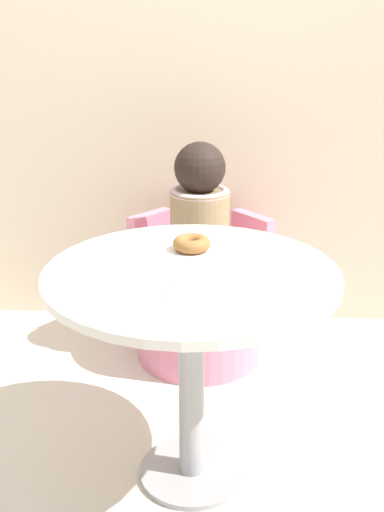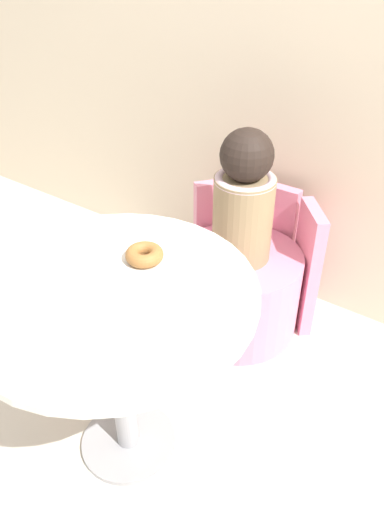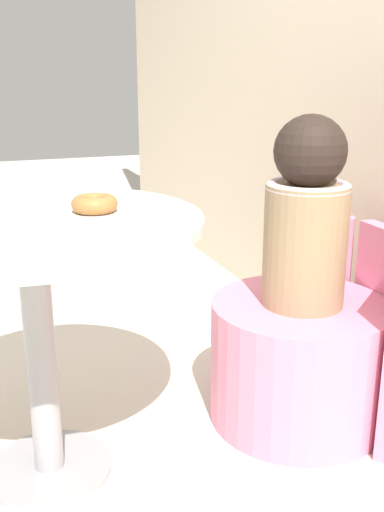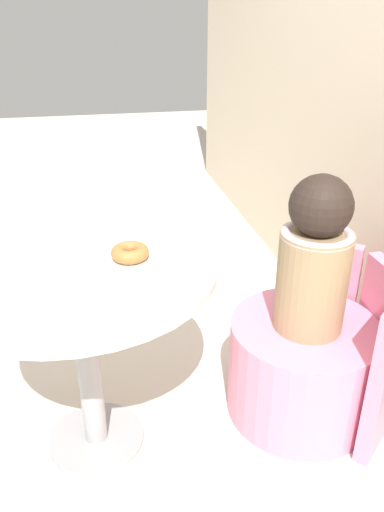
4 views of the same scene
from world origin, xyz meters
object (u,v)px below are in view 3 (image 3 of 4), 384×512
round_table (34,270)px  child_figure (307,217)px  tub_chair (298,361)px  donut (95,204)px

round_table → child_figure: bearing=90.5°
tub_chair → donut: (-0.00, -0.59, 0.52)m
child_figure → tub_chair: bearing=0.0°
round_table → child_figure: size_ratio=1.52×
round_table → tub_chair: round_table is taller
tub_chair → child_figure: (-0.00, 0.00, 0.44)m
round_table → donut: size_ratio=7.26×
child_figure → donut: child_figure is taller
tub_chair → donut: donut is taller
round_table → donut: donut is taller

